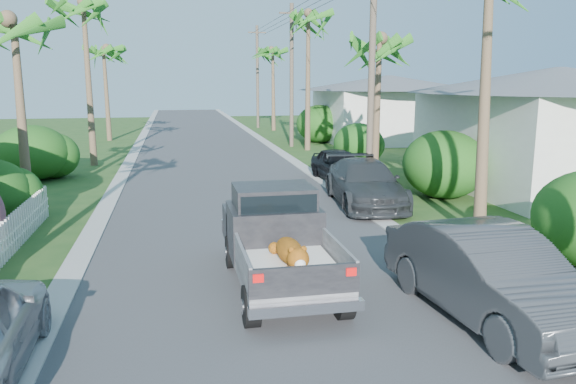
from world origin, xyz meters
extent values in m
plane|color=#24491B|center=(0.00, 0.00, 0.00)|extent=(120.00, 120.00, 0.00)
cube|color=#38383A|center=(0.00, 25.00, 0.01)|extent=(8.00, 100.00, 0.02)
cube|color=#A5A39E|center=(-4.30, 25.00, 0.03)|extent=(0.60, 100.00, 0.06)
cube|color=#A5A39E|center=(4.30, 25.00, 0.03)|extent=(0.60, 100.00, 0.06)
cylinder|color=black|center=(-0.68, 1.40, 0.38)|extent=(0.28, 0.76, 0.76)
cylinder|color=black|center=(1.02, 1.40, 0.38)|extent=(0.28, 0.76, 0.76)
cylinder|color=black|center=(-0.68, 4.65, 0.38)|extent=(0.28, 0.76, 0.76)
cylinder|color=black|center=(1.02, 4.65, 0.38)|extent=(0.28, 0.76, 0.76)
cube|color=gray|center=(0.17, 2.05, 0.62)|extent=(1.90, 2.40, 0.24)
cube|color=gray|center=(-0.75, 2.05, 1.00)|extent=(0.06, 2.40, 0.55)
cube|color=gray|center=(1.09, 2.05, 1.00)|extent=(0.06, 2.40, 0.55)
cube|color=black|center=(0.17, 0.88, 0.98)|extent=(1.92, 0.08, 0.52)
cube|color=silver|center=(0.17, 0.72, 0.55)|extent=(1.98, 0.18, 0.18)
cube|color=red|center=(-0.63, 0.83, 1.10)|extent=(0.18, 0.05, 0.14)
cube|color=red|center=(0.97, 0.83, 1.10)|extent=(0.18, 0.05, 0.14)
cube|color=black|center=(0.17, 3.90, 1.05)|extent=(1.94, 1.65, 1.10)
cube|color=black|center=(0.17, 3.90, 1.78)|extent=(1.70, 1.35, 0.55)
cube|color=black|center=(0.17, 3.23, 1.75)|extent=(1.60, 0.05, 0.45)
cube|color=black|center=(0.17, 5.15, 0.90)|extent=(1.94, 1.20, 0.80)
cube|color=white|center=(0.17, 2.05, 0.82)|extent=(1.70, 2.10, 0.16)
ellipsoid|color=orange|center=(0.17, 2.15, 1.12)|extent=(0.48, 1.25, 0.43)
sphere|color=orange|center=(0.17, 1.40, 1.20)|extent=(0.40, 0.40, 0.40)
ellipsoid|color=white|center=(0.17, 2.15, 1.02)|extent=(0.32, 0.86, 0.18)
imported|color=#313437|center=(3.60, 0.84, 0.83)|extent=(2.19, 5.18, 1.66)
imported|color=#2F3234|center=(4.54, 10.39, 0.77)|extent=(2.62, 5.45, 1.53)
imported|color=black|center=(5.00, 15.07, 0.69)|extent=(1.85, 4.15, 1.39)
cone|color=brown|center=(-6.80, 12.00, 3.10)|extent=(0.36, 0.61, 6.21)
cone|color=brown|center=(-6.00, 22.00, 4.00)|extent=(0.36, 0.36, 8.00)
cone|color=brown|center=(-6.50, 34.00, 3.25)|extent=(0.36, 0.75, 6.51)
cone|color=brown|center=(6.30, 6.00, 3.75)|extent=(0.36, 0.73, 7.51)
cone|color=brown|center=(6.60, 15.00, 3.00)|extent=(0.36, 0.54, 6.01)
cone|color=brown|center=(6.20, 26.00, 4.10)|extent=(0.36, 0.36, 8.20)
cone|color=brown|center=(6.50, 40.00, 3.40)|extent=(0.36, 0.63, 6.81)
ellipsoid|color=#1D4915|center=(-8.00, 18.00, 1.20)|extent=(3.20, 3.52, 2.40)
ellipsoid|color=#1D4915|center=(7.80, 11.00, 1.25)|extent=(3.00, 3.30, 2.50)
ellipsoid|color=#1D4915|center=(7.50, 20.00, 1.05)|extent=(2.60, 2.86, 2.10)
ellipsoid|color=#1D4915|center=(8.00, 30.00, 1.30)|extent=(3.20, 3.52, 2.60)
cube|color=silver|center=(13.00, 12.00, 1.90)|extent=(8.00, 9.00, 3.80)
cone|color=#595B60|center=(13.00, 12.00, 4.30)|extent=(6.48, 6.48, 1.00)
cube|color=silver|center=(13.00, 30.00, 1.80)|extent=(9.00, 8.00, 3.60)
cone|color=#595B60|center=(13.00, 30.00, 4.10)|extent=(6.48, 6.48, 1.00)
cylinder|color=brown|center=(5.60, 13.00, 4.50)|extent=(0.26, 0.26, 9.00)
cylinder|color=brown|center=(5.60, 28.00, 4.50)|extent=(0.26, 0.26, 9.00)
cube|color=brown|center=(5.60, 28.00, 8.40)|extent=(1.60, 0.10, 0.10)
cylinder|color=brown|center=(5.60, 43.00, 4.50)|extent=(0.26, 0.26, 9.00)
cube|color=brown|center=(5.60, 43.00, 8.40)|extent=(1.60, 0.10, 0.10)
camera|label=1|loc=(-1.89, -7.87, 4.31)|focal=35.00mm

